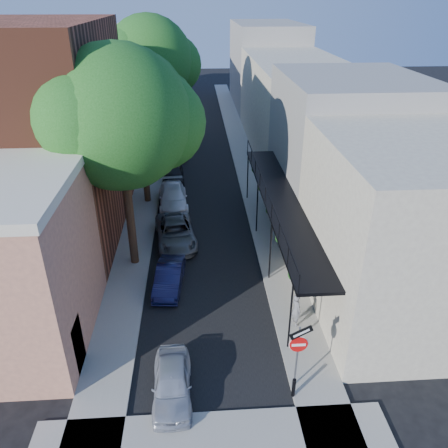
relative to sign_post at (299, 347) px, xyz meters
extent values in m
plane|color=black|center=(-3.16, -0.97, -2.04)|extent=(160.00, 160.00, 0.00)
cube|color=black|center=(-3.16, 29.03, -2.03)|extent=(6.00, 64.00, 0.01)
cube|color=gray|center=(-7.16, 29.03, -1.98)|extent=(2.00, 64.00, 0.12)
cube|color=gray|center=(0.84, 29.03, -1.98)|extent=(2.00, 64.00, 0.12)
cube|color=gray|center=(-3.16, -1.97, -1.98)|extent=(12.00, 2.00, 0.12)
cube|color=beige|center=(-8.21, 1.53, -0.84)|extent=(0.10, 1.20, 2.20)
cube|color=brown|center=(-13.16, 13.03, 3.96)|extent=(10.00, 12.00, 12.00)
cube|color=gray|center=(-8.18, 13.03, 5.96)|extent=(0.06, 7.00, 4.00)
cube|color=gray|center=(-12.16, 25.03, 2.46)|extent=(8.00, 12.00, 9.00)
cube|color=beige|center=(-12.16, 39.03, 2.96)|extent=(8.00, 16.00, 10.00)
cube|color=tan|center=(-12.16, 53.03, 1.96)|extent=(8.00, 12.00, 8.00)
cube|color=beige|center=(5.84, 4.53, 1.96)|extent=(8.00, 9.00, 8.00)
cube|color=gray|center=(5.84, 14.03, 2.46)|extent=(8.00, 10.00, 9.00)
cube|color=beige|center=(5.84, 29.03, 1.96)|extent=(8.00, 20.00, 8.00)
cube|color=gray|center=(5.84, 47.03, 2.96)|extent=(8.00, 16.00, 10.00)
cube|color=black|center=(1.04, 9.03, 1.46)|extent=(2.00, 16.00, 0.15)
cube|color=black|center=(0.09, 9.03, 2.34)|extent=(0.05, 16.00, 0.05)
cylinder|color=black|center=(0.14, 2.03, -0.23)|extent=(0.08, 0.08, 3.40)
cylinder|color=black|center=(0.14, 17.03, -0.23)|extent=(0.08, 0.08, 3.40)
sphere|color=#1A4E16|center=(0.44, 3.03, 1.01)|extent=(0.60, 0.60, 0.60)
sphere|color=#1A4E16|center=(0.44, 9.03, 1.01)|extent=(0.60, 0.60, 0.60)
sphere|color=#1A4E16|center=(0.44, 15.03, 1.01)|extent=(0.60, 0.60, 0.60)
cylinder|color=#595B60|center=(-0.01, 0.03, -0.59)|extent=(0.07, 0.07, 2.90)
cylinder|color=red|center=(-0.01, -0.01, 0.11)|extent=(0.66, 0.04, 0.66)
cube|color=white|center=(-0.01, -0.04, 0.11)|extent=(0.50, 0.02, 0.10)
cylinder|color=white|center=(-0.01, 0.01, 0.11)|extent=(0.70, 0.02, 0.70)
cube|color=black|center=(0.04, -0.02, 0.66)|extent=(0.89, 0.15, 0.58)
cube|color=white|center=(0.04, -0.05, 0.66)|extent=(0.60, 0.10, 0.31)
cylinder|color=black|center=(-0.16, -0.47, -1.52)|extent=(0.14, 0.14, 0.80)
cylinder|color=black|center=(-6.96, 9.03, 1.46)|extent=(0.44, 0.44, 7.00)
sphere|color=#1A4E16|center=(-6.96, 9.03, 5.98)|extent=(6.80, 6.80, 6.80)
sphere|color=#1A4E16|center=(-5.26, 10.05, 5.48)|extent=(4.76, 4.76, 4.76)
cylinder|color=black|center=(-6.96, 17.03, 1.11)|extent=(0.44, 0.44, 6.30)
sphere|color=#1A4E16|center=(-6.96, 17.03, 5.16)|extent=(6.00, 6.00, 6.00)
sphere|color=#1A4E16|center=(-5.46, 17.93, 4.66)|extent=(4.20, 4.20, 4.20)
cylinder|color=black|center=(-6.96, 26.03, 1.64)|extent=(0.44, 0.44, 7.35)
sphere|color=#1A4E16|center=(-6.96, 26.03, 6.36)|extent=(7.00, 7.00, 7.00)
sphere|color=#1A4E16|center=(-5.21, 27.08, 5.86)|extent=(4.90, 4.90, 4.90)
imported|color=#9BA0AB|center=(-4.56, -0.04, -1.44)|extent=(1.52, 3.56, 1.20)
imported|color=#111336|center=(-4.97, 6.69, -1.44)|extent=(1.58, 3.70, 1.18)
imported|color=#595C61|center=(-4.77, 11.17, -1.37)|extent=(2.79, 5.01, 1.32)
imported|color=white|center=(-5.12, 16.22, -1.35)|extent=(2.29, 4.86, 1.37)
imported|color=black|center=(-5.24, 20.85, -1.38)|extent=(1.74, 3.92, 1.31)
imported|color=gray|center=(-5.05, 26.72, -1.41)|extent=(1.69, 3.93, 1.26)
imported|color=gray|center=(-4.70, 31.18, -1.47)|extent=(2.00, 4.16, 1.14)
imported|color=slate|center=(0.73, 3.39, -1.12)|extent=(0.56, 0.67, 1.59)
camera|label=1|loc=(-3.42, -11.46, 11.12)|focal=35.00mm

